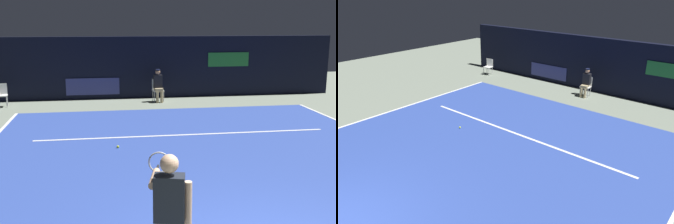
{
  "view_description": "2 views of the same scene",
  "coord_description": "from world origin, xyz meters",
  "views": [
    {
      "loc": [
        -2.17,
        -4.7,
        3.21
      ],
      "look_at": [
        -0.52,
        6.28,
        0.79
      ],
      "focal_mm": 44.45,
      "sensor_mm": 36.0,
      "label": 1
    },
    {
      "loc": [
        6.11,
        -1.22,
        4.98
      ],
      "look_at": [
        0.04,
        5.97,
        1.09
      ],
      "focal_mm": 33.68,
      "sensor_mm": 36.0,
      "label": 2
    }
  ],
  "objects": [
    {
      "name": "ground_plane",
      "position": [
        0.0,
        4.66,
        0.0
      ],
      "size": [
        31.57,
        31.57,
        0.0
      ],
      "primitive_type": "plane",
      "color": "gray"
    },
    {
      "name": "court_surface",
      "position": [
        0.0,
        4.66,
        0.01
      ],
      "size": [
        10.78,
        11.33,
        0.01
      ],
      "primitive_type": "cube",
      "color": "#2D479E",
      "rests_on": "ground"
    },
    {
      "name": "line_sideline_right",
      "position": [
        -5.34,
        4.66,
        0.01
      ],
      "size": [
        0.1,
        11.33,
        0.01
      ],
      "primitive_type": "cube",
      "color": "white",
      "rests_on": "court_surface"
    },
    {
      "name": "line_service",
      "position": [
        0.0,
        6.65,
        0.01
      ],
      "size": [
        8.41,
        0.1,
        0.01
      ],
      "primitive_type": "cube",
      "color": "white",
      "rests_on": "court_surface"
    },
    {
      "name": "back_wall",
      "position": [
        -0.0,
        12.91,
        1.3
      ],
      "size": [
        15.52,
        0.33,
        2.6
      ],
      "color": "black",
      "rests_on": "ground"
    },
    {
      "name": "line_judge_on_chair",
      "position": [
        -0.08,
        11.86,
        0.69
      ],
      "size": [
        0.47,
        0.55,
        1.32
      ],
      "color": "white",
      "rests_on": "ground"
    },
    {
      "name": "courtside_chair_near",
      "position": [
        -6.14,
        11.74,
        0.5
      ],
      "size": [
        0.49,
        0.47,
        0.88
      ],
      "color": "white",
      "rests_on": "ground"
    },
    {
      "name": "tennis_ball",
      "position": [
        -1.92,
        5.67,
        0.05
      ],
      "size": [
        0.07,
        0.07,
        0.07
      ],
      "primitive_type": "sphere",
      "color": "#CCE033",
      "rests_on": "court_surface"
    }
  ]
}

